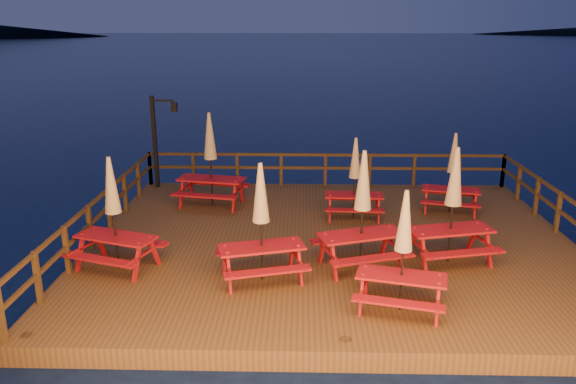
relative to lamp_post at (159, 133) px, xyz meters
The scene contains 13 objects.
ground 7.39m from the lamp_post, 40.16° to the right, with size 500.00×500.00×0.00m, color black.
deck 7.33m from the lamp_post, 40.16° to the right, with size 12.00×10.00×0.40m, color #4D3318.
deck_piles 7.48m from the lamp_post, 40.16° to the right, with size 11.44×9.44×1.40m.
railing 6.15m from the lamp_post, 27.22° to the right, with size 11.80×9.75×1.10m.
lamp_post is the anchor object (origin of this frame).
picnic_table_0 7.83m from the lamp_post, 61.07° to the right, with size 2.12×1.90×2.56m.
picnic_table_1 6.74m from the lamp_post, 25.48° to the right, with size 1.64×1.37×2.28m.
picnic_table_2 2.72m from the lamp_post, 43.74° to the right, with size 2.20×1.93×2.77m.
picnic_table_3 8.56m from the lamp_post, 46.08° to the right, with size 2.26×2.05×2.67m.
picnic_table_4 9.19m from the lamp_post, 14.47° to the right, with size 1.87×1.66×2.30m.
picnic_table_5 9.87m from the lamp_post, 36.09° to the right, with size 2.18×1.93×2.68m.
picnic_table_6 10.37m from the lamp_post, 51.13° to the right, with size 1.95×1.73×2.38m.
picnic_table_7 6.38m from the lamp_post, 85.12° to the right, with size 2.16×1.96×2.54m.
Camera 1 is at (-0.77, -13.16, 5.69)m, focal length 35.00 mm.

